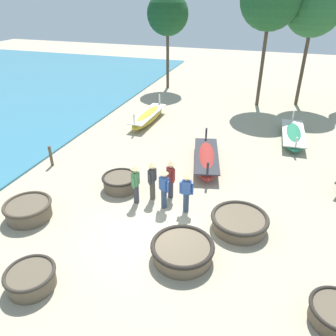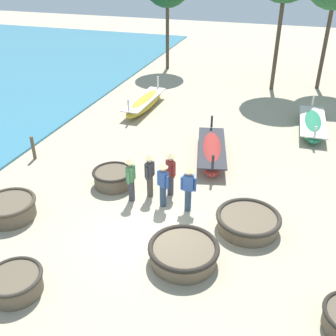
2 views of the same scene
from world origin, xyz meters
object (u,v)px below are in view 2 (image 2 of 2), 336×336
(coracle_beside_post, at_px, (10,208))
(fisherman_by_coracle, at_px, (171,171))
(coracle_front_right, at_px, (15,282))
(fisherman_hauling, at_px, (131,177))
(fisherman_standing_left, at_px, (150,173))
(fisherman_crouching, at_px, (163,182))
(long_boat_blue_hull, at_px, (145,103))
(long_boat_white_hull, at_px, (312,124))
(mooring_post_inland, at_px, (33,148))
(long_boat_ochre_hull, at_px, (212,151))
(coracle_center, at_px, (248,221))
(fisherman_with_hat, at_px, (188,186))
(coracle_upturned, at_px, (184,253))
(coracle_far_left, at_px, (113,177))

(coracle_beside_post, bearing_deg, fisherman_by_coracle, 32.46)
(coracle_front_right, relative_size, fisherman_hauling, 0.87)
(fisherman_standing_left, bearing_deg, fisherman_crouching, -34.83)
(fisherman_hauling, bearing_deg, coracle_beside_post, -148.02)
(long_boat_blue_hull, relative_size, fisherman_crouching, 2.75)
(long_boat_white_hull, distance_m, mooring_post_inland, 13.03)
(long_boat_ochre_hull, xyz_separation_m, fisherman_standing_left, (-1.45, -3.56, 0.63))
(long_boat_blue_hull, bearing_deg, mooring_post_inland, -108.56)
(coracle_front_right, bearing_deg, coracle_beside_post, 129.41)
(long_boat_blue_hull, distance_m, fisherman_hauling, 9.02)
(long_boat_ochre_hull, distance_m, mooring_post_inland, 7.47)
(fisherman_crouching, distance_m, mooring_post_inland, 6.48)
(coracle_beside_post, bearing_deg, long_boat_blue_hull, 86.47)
(fisherman_by_coracle, bearing_deg, coracle_front_right, -113.02)
(long_boat_blue_hull, height_order, fisherman_standing_left, fisherman_standing_left)
(mooring_post_inland, bearing_deg, long_boat_blue_hull, 71.44)
(long_boat_ochre_hull, height_order, long_boat_blue_hull, long_boat_blue_hull)
(long_boat_ochre_hull, bearing_deg, fisherman_crouching, -101.55)
(coracle_center, bearing_deg, fisherman_crouching, 172.34)
(long_boat_white_hull, xyz_separation_m, fisherman_with_hat, (-3.98, -8.38, 0.66))
(long_boat_ochre_hull, bearing_deg, coracle_beside_post, -131.30)
(mooring_post_inland, bearing_deg, coracle_center, -12.34)
(coracle_upturned, distance_m, fisherman_with_hat, 2.60)
(coracle_beside_post, relative_size, fisherman_hauling, 1.05)
(fisherman_by_coracle, bearing_deg, fisherman_standing_left, -152.59)
(fisherman_standing_left, bearing_deg, mooring_post_inland, 168.20)
(long_boat_white_hull, distance_m, fisherman_standing_left, 9.69)
(long_boat_ochre_hull, xyz_separation_m, fisherman_hauling, (-1.98, -4.02, 0.63))
(long_boat_ochre_hull, bearing_deg, fisherman_standing_left, -112.20)
(coracle_far_left, height_order, fisherman_standing_left, fisherman_standing_left)
(coracle_center, distance_m, mooring_post_inland, 9.44)
(long_boat_white_hull, bearing_deg, coracle_center, -102.22)
(coracle_front_right, relative_size, coracle_beside_post, 0.83)
(long_boat_white_hull, height_order, mooring_post_inland, mooring_post_inland)
(fisherman_with_hat, xyz_separation_m, mooring_post_inland, (-7.14, 1.60, -0.45))
(long_boat_blue_hull, height_order, fisherman_by_coracle, fisherman_by_coracle)
(fisherman_by_coracle, bearing_deg, mooring_post_inland, 172.44)
(coracle_front_right, xyz_separation_m, fisherman_crouching, (2.37, 4.85, 0.64))
(coracle_beside_post, distance_m, long_boat_ochre_hull, 8.20)
(coracle_center, relative_size, coracle_front_right, 1.41)
(coracle_front_right, height_order, fisherman_with_hat, fisherman_with_hat)
(fisherman_by_coracle, bearing_deg, coracle_beside_post, -147.54)
(coracle_front_right, bearing_deg, fisherman_hauling, 75.93)
(long_boat_ochre_hull, distance_m, fisherman_crouching, 4.14)
(coracle_center, xyz_separation_m, coracle_far_left, (-5.15, 1.11, 0.04))
(coracle_upturned, distance_m, long_boat_blue_hull, 12.23)
(coracle_far_left, bearing_deg, coracle_upturned, -41.02)
(coracle_upturned, height_order, long_boat_ochre_hull, long_boat_ochre_hull)
(fisherman_hauling, bearing_deg, fisherman_with_hat, 0.62)
(long_boat_blue_hull, bearing_deg, fisherman_hauling, -72.05)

